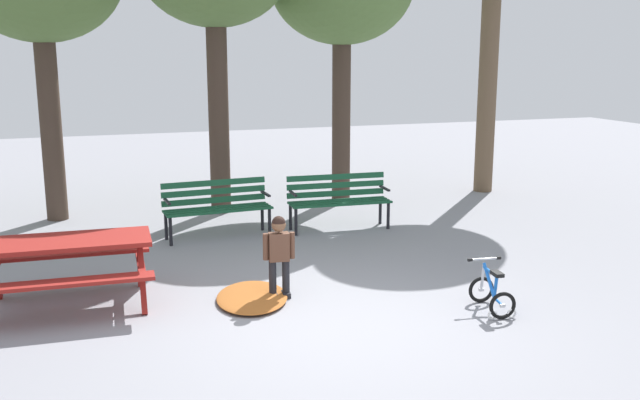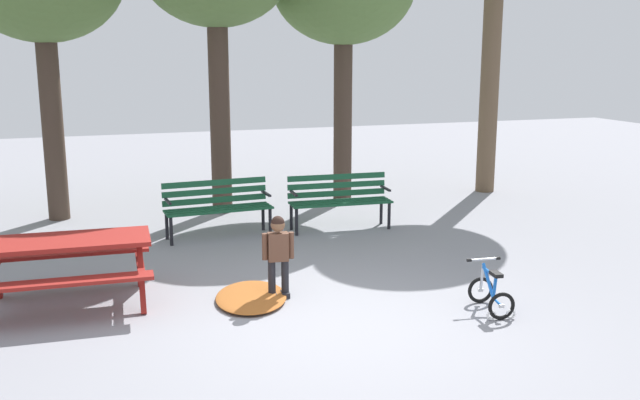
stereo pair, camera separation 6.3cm
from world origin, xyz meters
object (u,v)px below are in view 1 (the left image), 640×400
at_px(picnic_table, 66,255).
at_px(child_standing, 279,251).
at_px(park_bench_left, 338,197).
at_px(kids_bicycle, 492,293).
at_px(park_bench_far_left, 217,204).

bearing_deg(picnic_table, child_standing, -11.70).
distance_m(park_bench_left, kids_bicycle, 3.97).
bearing_deg(park_bench_far_left, picnic_table, -130.94).
xyz_separation_m(park_bench_far_left, park_bench_left, (1.91, -0.12, 0.00)).
distance_m(picnic_table, kids_bicycle, 4.65).
bearing_deg(park_bench_far_left, child_standing, -86.90).
distance_m(park_bench_far_left, park_bench_left, 1.91).
bearing_deg(picnic_table, park_bench_left, 29.98).
bearing_deg(child_standing, park_bench_left, 57.88).
relative_size(park_bench_far_left, kids_bicycle, 2.75).
distance_m(picnic_table, child_standing, 2.32).
relative_size(picnic_table, kids_bicycle, 3.14).
height_order(child_standing, kids_bicycle, child_standing).
relative_size(picnic_table, park_bench_left, 1.14).
xyz_separation_m(picnic_table, kids_bicycle, (4.34, -1.63, -0.39)).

